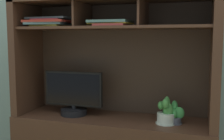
# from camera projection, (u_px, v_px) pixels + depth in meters

# --- Properties ---
(back_wall) EXTENTS (6.00, 0.02, 2.80)m
(back_wall) POSITION_uv_depth(u_px,v_px,m) (121.00, 11.00, 2.40)
(back_wall) COLOR gray
(back_wall) RESTS_ON ground
(media_console) EXTENTS (1.57, 0.50, 1.48)m
(media_console) POSITION_uv_depth(u_px,v_px,m) (112.00, 128.00, 2.27)
(media_console) COLOR #452A1D
(media_console) RESTS_ON ground
(tv_monitor) EXTENTS (0.49, 0.22, 0.36)m
(tv_monitor) POSITION_uv_depth(u_px,v_px,m) (74.00, 96.00, 2.31)
(tv_monitor) COLOR black
(tv_monitor) RESTS_ON media_console
(potted_orchid) EXTENTS (0.13, 0.12, 0.17)m
(potted_orchid) POSITION_uv_depth(u_px,v_px,m) (175.00, 115.00, 2.09)
(potted_orchid) COLOR #454751
(potted_orchid) RESTS_ON media_console
(potted_fern) EXTENTS (0.15, 0.15, 0.20)m
(potted_fern) POSITION_uv_depth(u_px,v_px,m) (166.00, 113.00, 2.08)
(potted_fern) COLOR silver
(potted_fern) RESTS_ON media_console
(magazine_stack_left) EXTENTS (0.33, 0.28, 0.04)m
(magazine_stack_left) POSITION_uv_depth(u_px,v_px,m) (111.00, 23.00, 2.12)
(magazine_stack_left) COLOR #A63937
(magazine_stack_left) RESTS_ON media_console
(magazine_stack_centre) EXTENTS (0.38, 0.29, 0.08)m
(magazine_stack_centre) POSITION_uv_depth(u_px,v_px,m) (50.00, 22.00, 2.27)
(magazine_stack_centre) COLOR gold
(magazine_stack_centre) RESTS_ON media_console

